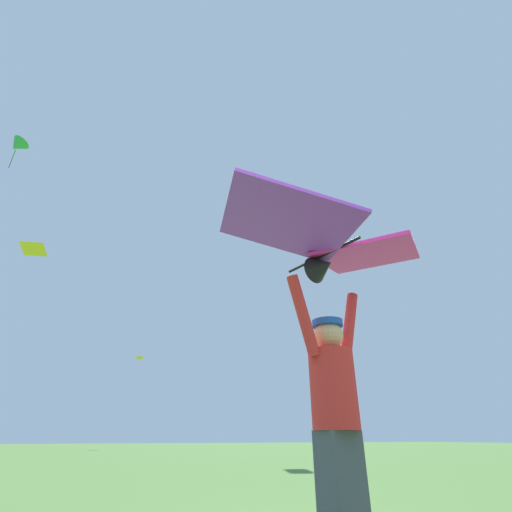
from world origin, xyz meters
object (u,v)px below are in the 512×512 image
at_px(distant_kite_yellow_high_left, 34,248).
at_px(distant_kite_yellow_overhead_distant, 140,358).
at_px(kite_flyer_person, 335,412).
at_px(held_stunt_kite, 329,245).
at_px(distant_kite_green_far_center, 17,145).
at_px(distant_kite_teal_mid_right, 284,242).

distance_m(distant_kite_yellow_high_left, distant_kite_yellow_overhead_distant, 19.85).
bearing_deg(kite_flyer_person, distant_kite_yellow_high_left, 111.00).
bearing_deg(distant_kite_yellow_high_left, held_stunt_kite, -69.04).
distance_m(kite_flyer_person, distant_kite_green_far_center, 19.90).
bearing_deg(distant_kite_yellow_overhead_distant, distant_kite_green_far_center, -114.25).
xyz_separation_m(distant_kite_teal_mid_right, distant_kite_yellow_overhead_distant, (-6.70, 16.15, -4.97)).
height_order(held_stunt_kite, distant_kite_teal_mid_right, distant_kite_teal_mid_right).
bearing_deg(distant_kite_yellow_high_left, distant_kite_yellow_overhead_distant, 71.60).
xyz_separation_m(kite_flyer_person, distant_kite_yellow_high_left, (-5.19, 13.52, 6.89)).
height_order(distant_kite_teal_mid_right, distant_kite_yellow_overhead_distant, distant_kite_teal_mid_right).
relative_size(kite_flyer_person, distant_kite_green_far_center, 1.06).
distance_m(kite_flyer_person, distant_kite_yellow_high_left, 16.04).
relative_size(kite_flyer_person, distant_kite_teal_mid_right, 1.74).
xyz_separation_m(distant_kite_green_far_center, distant_kite_yellow_overhead_distant, (8.28, 18.38, -5.98)).
distance_m(held_stunt_kite, distant_kite_green_far_center, 19.20).
bearing_deg(distant_kite_green_far_center, kite_flyer_person, -62.69).
bearing_deg(distant_kite_teal_mid_right, kite_flyer_person, -115.62).
height_order(distant_kite_yellow_high_left, distant_kite_yellow_overhead_distant, distant_kite_yellow_high_left).
xyz_separation_m(distant_kite_teal_mid_right, distant_kite_yellow_high_left, (-12.96, -2.67, -4.31)).
bearing_deg(distant_kite_yellow_overhead_distant, distant_kite_teal_mid_right, -67.48).
height_order(kite_flyer_person, distant_kite_green_far_center, distant_kite_green_far_center).
bearing_deg(distant_kite_yellow_overhead_distant, distant_kite_yellow_high_left, -108.40).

